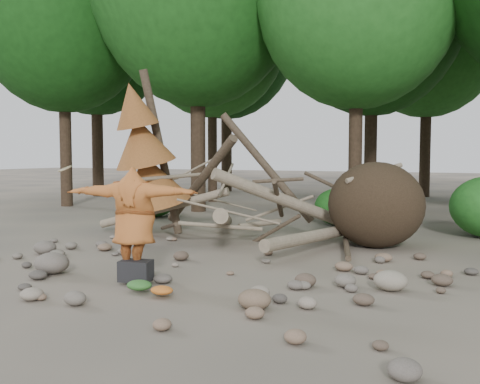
% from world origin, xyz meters
% --- Properties ---
extents(ground, '(120.00, 120.00, 0.00)m').
position_xyz_m(ground, '(0.00, 0.00, 0.00)').
color(ground, '#514C44').
rests_on(ground, ground).
extents(deadfall_pile, '(8.55, 5.24, 3.30)m').
position_xyz_m(deadfall_pile, '(2.02, 4.24, 0.95)').
color(deadfall_pile, '#332619').
rests_on(deadfall_pile, ground).
extents(dead_conifer, '(2.06, 2.16, 4.35)m').
position_xyz_m(dead_conifer, '(-3.12, 3.37, 2.11)').
color(dead_conifer, '#4C3F30').
rests_on(dead_conifer, ground).
extents(bush_left, '(1.80, 1.80, 1.44)m').
position_xyz_m(bush_left, '(-5.50, 7.20, 0.72)').
color(bush_left, '#164A13').
rests_on(bush_left, ground).
extents(bush_mid, '(1.40, 1.40, 1.12)m').
position_xyz_m(bush_mid, '(0.80, 7.80, 0.56)').
color(bush_mid, '#1E5E1B').
rests_on(bush_mid, ground).
extents(frisbee_thrower, '(3.17, 1.15, 1.88)m').
position_xyz_m(frisbee_thrower, '(-0.45, -0.79, 1.01)').
color(frisbee_thrower, '#AC5B26').
rests_on(frisbee_thrower, ground).
extents(backpack, '(0.57, 0.44, 0.34)m').
position_xyz_m(backpack, '(-0.31, -0.95, 0.17)').
color(backpack, black).
rests_on(backpack, ground).
extents(cloth_green, '(0.41, 0.34, 0.15)m').
position_xyz_m(cloth_green, '(0.07, -1.38, 0.08)').
color(cloth_green, '#2E6327').
rests_on(cloth_green, ground).
extents(cloth_orange, '(0.35, 0.29, 0.13)m').
position_xyz_m(cloth_orange, '(0.53, -1.46, 0.06)').
color(cloth_orange, '#BC6120').
rests_on(cloth_orange, ground).
extents(boulder_front_left, '(0.64, 0.58, 0.38)m').
position_xyz_m(boulder_front_left, '(-2.16, -0.92, 0.19)').
color(boulder_front_left, '#665E55').
rests_on(boulder_front_left, ground).
extents(boulder_front_right, '(0.47, 0.42, 0.28)m').
position_xyz_m(boulder_front_right, '(2.03, -1.43, 0.14)').
color(boulder_front_right, brown).
rests_on(boulder_front_right, ground).
extents(boulder_mid_right, '(0.53, 0.48, 0.32)m').
position_xyz_m(boulder_mid_right, '(3.57, 0.41, 0.16)').
color(boulder_mid_right, gray).
rests_on(boulder_mid_right, ground).
extents(boulder_mid_left, '(0.49, 0.44, 0.30)m').
position_xyz_m(boulder_mid_left, '(-3.68, 0.44, 0.15)').
color(boulder_mid_left, '#625B53').
rests_on(boulder_mid_left, ground).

